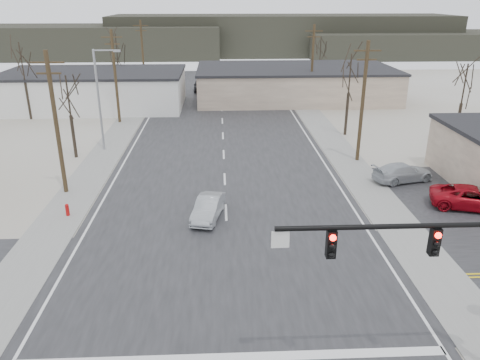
% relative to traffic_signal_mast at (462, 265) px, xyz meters
% --- Properties ---
extents(ground, '(140.00, 140.00, 0.00)m').
position_rel_traffic_signal_mast_xyz_m(ground, '(-7.89, 6.20, -4.67)').
color(ground, silver).
rests_on(ground, ground).
extents(main_road, '(18.00, 110.00, 0.05)m').
position_rel_traffic_signal_mast_xyz_m(main_road, '(-7.89, 21.20, -4.65)').
color(main_road, black).
rests_on(main_road, ground).
extents(cross_road, '(90.00, 10.00, 0.04)m').
position_rel_traffic_signal_mast_xyz_m(cross_road, '(-7.89, 6.20, -4.65)').
color(cross_road, black).
rests_on(cross_road, ground).
extents(sidewalk_left, '(3.00, 90.00, 0.06)m').
position_rel_traffic_signal_mast_xyz_m(sidewalk_left, '(-18.49, 26.20, -4.64)').
color(sidewalk_left, gray).
rests_on(sidewalk_left, ground).
extents(sidewalk_right, '(3.00, 90.00, 0.06)m').
position_rel_traffic_signal_mast_xyz_m(sidewalk_right, '(2.71, 26.20, -4.64)').
color(sidewalk_right, gray).
rests_on(sidewalk_right, ground).
extents(traffic_signal_mast, '(8.95, 0.43, 7.20)m').
position_rel_traffic_signal_mast_xyz_m(traffic_signal_mast, '(0.00, 0.00, 0.00)').
color(traffic_signal_mast, black).
rests_on(traffic_signal_mast, ground).
extents(fire_hydrant, '(0.24, 0.24, 0.87)m').
position_rel_traffic_signal_mast_xyz_m(fire_hydrant, '(-18.09, 14.20, -4.22)').
color(fire_hydrant, '#A50C0C').
rests_on(fire_hydrant, ground).
extents(building_left_far, '(22.30, 12.30, 4.50)m').
position_rel_traffic_signal_mast_xyz_m(building_left_far, '(-23.89, 46.20, -2.42)').
color(building_left_far, silver).
rests_on(building_left_far, ground).
extents(building_right_far, '(26.30, 14.30, 4.30)m').
position_rel_traffic_signal_mast_xyz_m(building_right_far, '(2.11, 50.20, -2.52)').
color(building_right_far, '#C4AE95').
rests_on(building_right_far, ground).
extents(upole_left_b, '(2.20, 0.30, 10.00)m').
position_rel_traffic_signal_mast_xyz_m(upole_left_b, '(-19.39, 18.20, 0.55)').
color(upole_left_b, '#3F2E1D').
rests_on(upole_left_b, ground).
extents(upole_left_c, '(2.20, 0.30, 10.00)m').
position_rel_traffic_signal_mast_xyz_m(upole_left_c, '(-19.39, 38.20, 0.55)').
color(upole_left_c, '#3F2E1D').
rests_on(upole_left_c, ground).
extents(upole_left_d, '(2.20, 0.30, 10.00)m').
position_rel_traffic_signal_mast_xyz_m(upole_left_d, '(-19.39, 58.20, 0.55)').
color(upole_left_d, '#3F2E1D').
rests_on(upole_left_d, ground).
extents(upole_right_a, '(2.20, 0.30, 10.00)m').
position_rel_traffic_signal_mast_xyz_m(upole_right_a, '(3.61, 24.20, 0.55)').
color(upole_right_a, '#3F2E1D').
rests_on(upole_right_a, ground).
extents(upole_right_b, '(2.20, 0.30, 10.00)m').
position_rel_traffic_signal_mast_xyz_m(upole_right_b, '(3.61, 46.20, 0.55)').
color(upole_right_b, '#3F2E1D').
rests_on(upole_right_b, ground).
extents(streetlight_main, '(2.40, 0.25, 9.00)m').
position_rel_traffic_signal_mast_xyz_m(streetlight_main, '(-18.69, 28.20, 0.41)').
color(streetlight_main, gray).
rests_on(streetlight_main, ground).
extents(tree_left_near, '(3.30, 3.30, 7.35)m').
position_rel_traffic_signal_mast_xyz_m(tree_left_near, '(-20.89, 26.20, 0.55)').
color(tree_left_near, '#2F271D').
rests_on(tree_left_near, ground).
extents(tree_right_mid, '(3.74, 3.74, 8.33)m').
position_rel_traffic_signal_mast_xyz_m(tree_right_mid, '(4.61, 32.20, 1.26)').
color(tree_right_mid, '#2F271D').
rests_on(tree_right_mid, ground).
extents(tree_left_far, '(3.96, 3.96, 8.82)m').
position_rel_traffic_signal_mast_xyz_m(tree_left_far, '(-21.89, 52.20, 1.61)').
color(tree_left_far, '#2F271D').
rests_on(tree_left_far, ground).
extents(tree_right_far, '(3.52, 3.52, 7.84)m').
position_rel_traffic_signal_mast_xyz_m(tree_right_far, '(7.11, 58.20, 0.91)').
color(tree_right_far, '#2F271D').
rests_on(tree_right_far, ground).
extents(tree_lot, '(3.52, 3.52, 7.84)m').
position_rel_traffic_signal_mast_xyz_m(tree_lot, '(14.11, 28.20, 0.91)').
color(tree_lot, '#2F271D').
rests_on(tree_lot, ground).
extents(tree_left_mid, '(3.96, 3.96, 8.82)m').
position_rel_traffic_signal_mast_xyz_m(tree_left_mid, '(-29.89, 40.20, 1.61)').
color(tree_left_mid, '#2F271D').
rests_on(tree_left_mid, ground).
extents(hill_left, '(70.00, 18.00, 7.00)m').
position_rel_traffic_signal_mast_xyz_m(hill_left, '(-42.89, 98.20, -1.17)').
color(hill_left, '#333026').
rests_on(hill_left, ground).
extents(hill_center, '(80.00, 18.00, 9.00)m').
position_rel_traffic_signal_mast_xyz_m(hill_center, '(7.11, 102.20, -0.17)').
color(hill_center, '#333026').
rests_on(hill_center, ground).
extents(hill_right, '(60.00, 18.00, 5.50)m').
position_rel_traffic_signal_mast_xyz_m(hill_right, '(42.11, 96.20, -1.92)').
color(hill_right, '#333026').
rests_on(hill_right, ground).
extents(sedan_crossing, '(2.29, 4.34, 1.36)m').
position_rel_traffic_signal_mast_xyz_m(sedan_crossing, '(-9.03, 13.49, -3.95)').
color(sedan_crossing, gray).
rests_on(sedan_crossing, main_road).
extents(car_far_a, '(3.89, 5.61, 1.51)m').
position_rel_traffic_signal_mast_xyz_m(car_far_a, '(-3.87, 48.59, -3.87)').
color(car_far_a, black).
rests_on(car_far_a, main_road).
extents(car_far_b, '(1.96, 4.58, 1.54)m').
position_rel_traffic_signal_mast_xyz_m(car_far_b, '(-11.00, 56.30, -3.86)').
color(car_far_b, black).
rests_on(car_far_b, main_road).
extents(car_parked_red, '(5.78, 3.89, 1.47)m').
position_rel_traffic_signal_mast_xyz_m(car_parked_red, '(8.47, 14.20, -3.90)').
color(car_parked_red, maroon).
rests_on(car_parked_red, parking_lot).
extents(car_parked_silver, '(5.10, 3.14, 1.38)m').
position_rel_traffic_signal_mast_xyz_m(car_parked_silver, '(5.67, 19.20, -3.95)').
color(car_parked_silver, '#A3A8AD').
rests_on(car_parked_silver, parking_lot).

